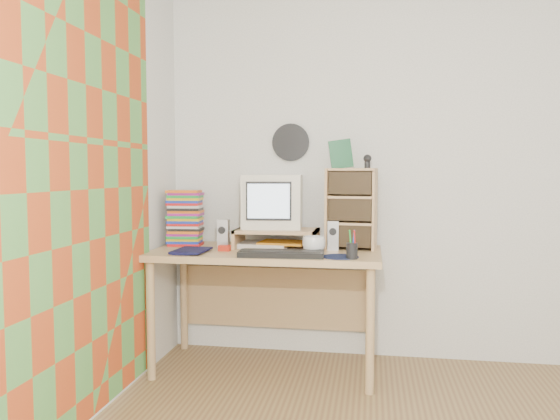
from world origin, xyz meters
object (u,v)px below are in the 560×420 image
(dvd_stack, at_px, (185,223))
(cd_rack, at_px, (351,209))
(keyboard, at_px, (281,254))
(desk, at_px, (268,270))
(diary, at_px, (177,248))
(mug, at_px, (314,245))
(crt_monitor, at_px, (273,202))

(dvd_stack, height_order, cd_rack, cd_rack)
(keyboard, xyz_separation_m, cd_rack, (0.38, 0.37, 0.24))
(desk, distance_m, diary, 0.59)
(diary, bearing_deg, mug, 5.35)
(desk, height_order, mug, mug)
(crt_monitor, bearing_deg, mug, -47.91)
(mug, bearing_deg, cd_rack, 51.13)
(crt_monitor, height_order, mug, crt_monitor)
(crt_monitor, bearing_deg, cd_rack, -7.31)
(keyboard, xyz_separation_m, mug, (0.17, 0.12, 0.04))
(desk, distance_m, dvd_stack, 0.63)
(keyboard, distance_m, diary, 0.65)
(keyboard, bearing_deg, crt_monitor, 103.60)
(mug, bearing_deg, diary, -176.38)
(cd_rack, xyz_separation_m, diary, (-1.03, -0.31, -0.23))
(keyboard, relative_size, cd_rack, 0.96)
(keyboard, distance_m, dvd_stack, 0.80)
(cd_rack, bearing_deg, mug, -121.81)
(cd_rack, bearing_deg, desk, -165.83)
(dvd_stack, bearing_deg, diary, -85.54)
(desk, xyz_separation_m, mug, (0.31, -0.19, 0.19))
(crt_monitor, distance_m, keyboard, 0.50)
(keyboard, bearing_deg, mug, 30.51)
(desk, relative_size, diary, 6.11)
(desk, height_order, crt_monitor, crt_monitor)
(cd_rack, bearing_deg, keyboard, -128.44)
(keyboard, relative_size, mug, 3.61)
(keyboard, bearing_deg, cd_rack, 40.90)
(desk, height_order, cd_rack, cd_rack)
(cd_rack, height_order, mug, cd_rack)
(desk, bearing_deg, mug, -31.77)
(desk, xyz_separation_m, keyboard, (0.14, -0.31, 0.15))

